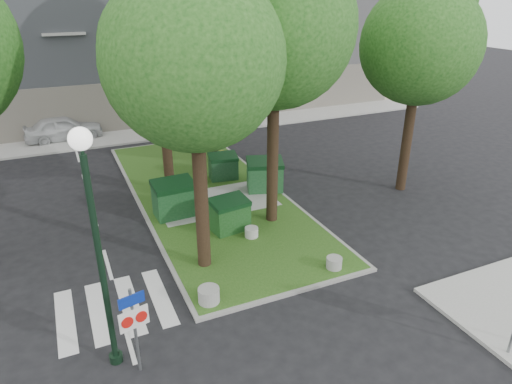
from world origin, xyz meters
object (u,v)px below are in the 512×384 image
tree_median_mid (159,33)px  tree_street_right (423,32)px  litter_bin (223,158)px  car_silver (224,116)px  dumpster_b (230,215)px  car_white (63,128)px  dumpster_d (265,175)px  dumpster_c (223,167)px  tree_median_near_right (276,10)px  bollard_right (334,263)px  bollard_left (209,295)px  tree_median_near_left (195,41)px  street_lamp (95,228)px  bollard_mid (251,232)px  dumpster_a (174,199)px  traffic_sign_pole (134,320)px

tree_median_mid → tree_street_right: size_ratio=0.99×
litter_bin → car_silver: 7.21m
dumpster_b → car_white: (-5.09, 15.11, 0.02)m
dumpster_d → car_white: dumpster_d is taller
tree_median_mid → dumpster_b: 7.85m
tree_median_mid → dumpster_c: size_ratio=6.75×
tree_median_near_right → litter_bin: bearing=87.2°
tree_median_near_right → bollard_right: size_ratio=21.75×
dumpster_b → bollard_left: dumpster_b is taller
tree_median_near_left → car_silver: bearing=67.4°
tree_median_mid → bollard_right: 11.33m
dumpster_d → street_lamp: street_lamp is taller
street_lamp → car_silver: street_lamp is taller
car_silver → car_white: bearing=89.4°
tree_median_mid → dumpster_c: bearing=6.4°
tree_median_mid → tree_street_right: bearing=-21.8°
tree_median_mid → bollard_mid: size_ratio=19.70×
bollard_mid → tree_median_near_right: bearing=36.0°
tree_street_right → dumpster_d: tree_street_right is taller
tree_median_near_left → street_lamp: (-3.50, -3.23, -3.47)m
dumpster_b → bollard_left: (-2.18, -3.89, -0.41)m
dumpster_a → car_white: size_ratio=0.37×
dumpster_b → bollard_right: dumpster_b is taller
tree_median_near_left → bollard_right: bearing=-28.7°
litter_bin → tree_street_right: bearing=-43.0°
dumpster_d → bollard_left: (-5.03, -6.78, -0.50)m
bollard_mid → litter_bin: size_ratio=0.75×
tree_median_mid → dumpster_b: (1.07, -4.66, -6.22)m
tree_median_near_left → dumpster_b: tree_median_near_left is taller
tree_median_mid → tree_street_right: 10.77m
dumpster_b → bollard_right: 4.50m
litter_bin → bollard_mid: bearing=-102.6°
bollard_right → car_silver: (2.66, 17.50, 0.48)m
bollard_left → bollard_right: size_ratio=1.22×
dumpster_c → street_lamp: size_ratio=0.24×
tree_median_near_left → litter_bin: size_ratio=15.59×
tree_median_mid → tree_street_right: (10.00, -4.00, 0.00)m
dumpster_d → bollard_left: dumpster_d is taller
bollard_right → car_white: size_ratio=0.12×
bollard_mid → car_silver: (4.33, 14.45, 0.48)m
tree_median_mid → litter_bin: 7.65m
dumpster_a → tree_street_right: bearing=-10.1°
dumpster_c → bollard_mid: dumpster_c is taller
litter_bin → traffic_sign_pole: 14.28m
tree_street_right → dumpster_a: bearing=172.4°
bollard_right → traffic_sign_pole: size_ratio=0.22×
tree_street_right → bollard_mid: tree_street_right is taller
car_white → car_silver: (9.95, -1.50, 0.01)m
bollard_left → bollard_mid: 4.08m
bollard_right → street_lamp: street_lamp is taller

